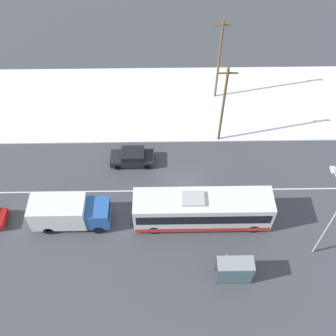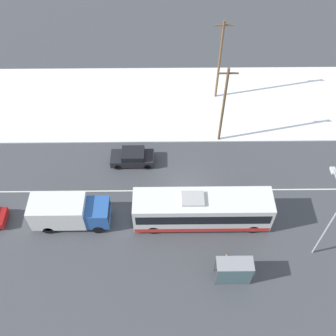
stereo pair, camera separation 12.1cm
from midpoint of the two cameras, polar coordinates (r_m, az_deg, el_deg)
name	(u,v)px [view 2 (the right image)]	position (r m, az deg, el deg)	size (l,w,h in m)	color
ground_plane	(186,190)	(35.56, 2.66, -3.26)	(120.00, 120.00, 0.00)	#424449
snow_lot	(181,102)	(43.55, 2.04, 9.58)	(80.00, 11.91, 0.12)	white
lane_marking_center	(186,190)	(35.56, 2.66, -3.26)	(60.00, 0.12, 0.00)	silver
city_bus	(202,210)	(32.51, 5.07, -6.07)	(11.24, 2.57, 3.38)	white
box_truck	(68,212)	(33.39, -14.17, -6.18)	(6.41, 2.30, 2.80)	silver
sedan_car	(133,157)	(37.07, -5.05, 1.65)	(4.06, 1.80, 1.52)	black
pedestrian_at_stop	(226,259)	(31.23, 8.56, -12.93)	(0.61, 0.27, 1.70)	#23232D
bus_shelter	(235,271)	(30.19, 9.75, -14.54)	(2.72, 1.20, 2.40)	gray
streetlamp	(329,214)	(30.75, 22.49, -6.19)	(0.36, 2.94, 7.53)	#9EA3A8
utility_pole_roadside	(223,106)	(36.72, 8.14, 8.93)	(1.80, 0.24, 8.67)	brown
utility_pole_snowlot	(220,60)	(41.62, 7.59, 15.21)	(1.80, 0.24, 9.20)	brown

